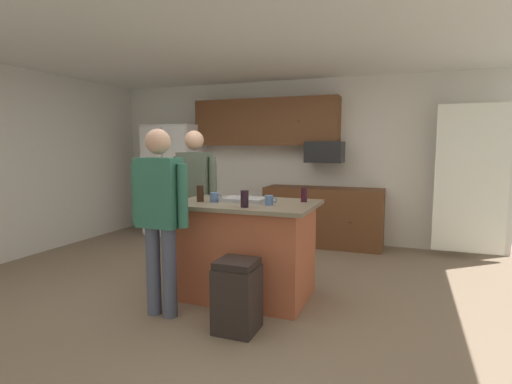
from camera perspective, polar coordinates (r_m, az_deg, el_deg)
floor at (r=4.35m, az=-5.37°, el=-14.25°), size 7.04×7.04×0.00m
ceiling at (r=4.20m, az=-5.78°, el=21.11°), size 7.04×7.04×0.00m
back_wall at (r=6.69m, az=5.15°, el=4.47°), size 6.40×0.10×2.60m
french_door_window_panel at (r=6.11m, az=28.22°, el=1.63°), size 0.90×0.06×2.00m
cabinet_run_upper at (r=6.63m, az=1.35°, el=9.88°), size 2.40×0.38×0.75m
cabinet_run_lower at (r=6.33m, az=9.53°, el=-3.45°), size 1.80×0.63×0.90m
refrigerator at (r=7.15m, az=-11.46°, el=1.69°), size 0.90×0.76×1.90m
microwave_over_range at (r=6.26m, az=9.74°, el=5.63°), size 0.56×0.40×0.32m
kitchen_island at (r=4.14m, az=-1.49°, el=-8.09°), size 1.41×0.95×0.98m
person_host_foreground at (r=4.85m, az=-8.66°, el=0.05°), size 0.57×0.23×1.72m
person_elder_center at (r=3.68m, az=-13.54°, el=-2.46°), size 0.57×0.22×1.69m
glass_pilsner at (r=4.07m, az=6.85°, el=-0.42°), size 0.06×0.06×0.14m
mug_ceramic_white at (r=4.07m, az=-5.93°, el=-0.75°), size 0.13×0.08×0.09m
glass_short_whisky at (r=3.69m, az=-1.64°, el=-0.98°), size 0.07×0.07×0.16m
tumbler_amber at (r=4.11m, az=-7.93°, el=-0.21°), size 0.07×0.07×0.17m
mug_blue_stoneware at (r=3.84m, az=1.89°, el=-1.16°), size 0.12×0.08×0.09m
serving_tray at (r=4.08m, az=-1.70°, el=-1.09°), size 0.44×0.30×0.04m
trash_bin at (r=3.45m, az=-2.70°, el=-14.54°), size 0.34×0.34×0.61m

